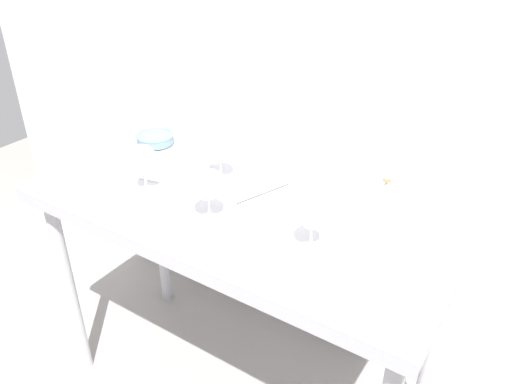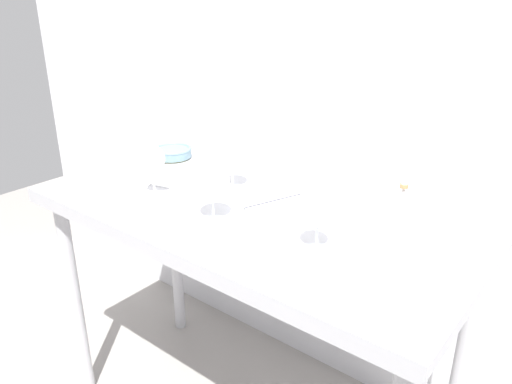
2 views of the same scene
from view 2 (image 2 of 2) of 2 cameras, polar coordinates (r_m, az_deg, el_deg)
back_wall at (r=1.82m, az=8.95°, el=14.74°), size 3.80×0.04×2.60m
steel_counter at (r=1.58m, az=-1.26°, el=-5.51°), size 1.40×0.65×0.90m
wine_glass_near_right at (r=1.27m, az=7.15°, el=-2.42°), size 0.08×0.08×0.15m
wine_glass_near_center at (r=1.42m, az=-5.07°, el=1.08°), size 0.10×0.10×0.17m
wine_glass_far_left at (r=1.66m, az=-2.79°, el=4.26°), size 0.10×0.10×0.17m
wine_glass_near_left at (r=1.63m, az=-11.88°, el=3.63°), size 0.09×0.09×0.17m
open_notebook at (r=1.58m, az=2.07°, el=-1.16°), size 0.39×0.32×0.01m
tasting_sheet_upper at (r=1.79m, az=-7.55°, el=1.50°), size 0.23×0.25×0.00m
tasting_bowl at (r=2.02m, az=-9.56°, el=4.52°), size 0.15×0.15×0.04m
decanter_funnel at (r=1.52m, az=16.44°, el=-1.17°), size 0.10×0.10×0.14m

